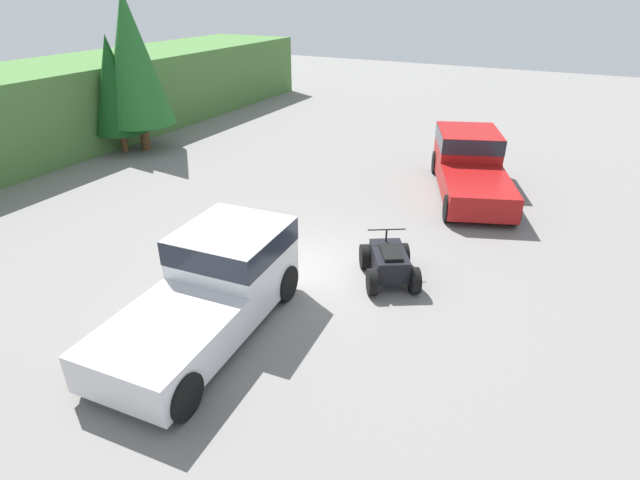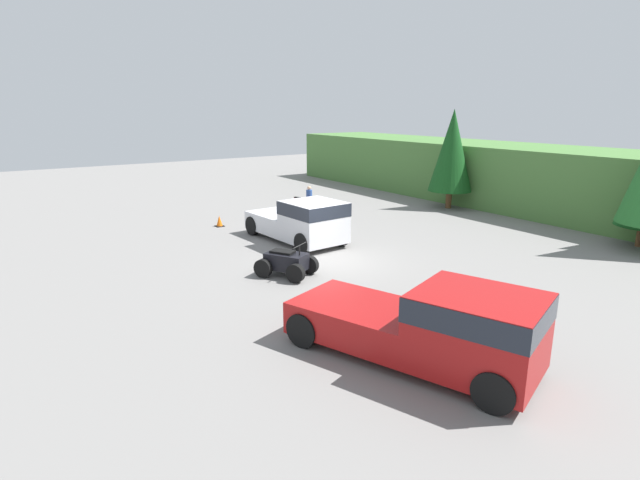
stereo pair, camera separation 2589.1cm
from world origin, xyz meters
name	(u,v)px [view 2 (the right image)]	position (x,y,z in m)	size (l,w,h in m)	color
ground_plane	(327,262)	(0.00, 0.00, 0.00)	(80.00, 80.00, 0.00)	slate
hillside_backdrop	(565,182)	(0.00, 16.00, 1.81)	(44.00, 6.00, 3.62)	#477538
tree_left	(452,151)	(-4.82, 12.13, 3.38)	(2.53, 2.53, 5.75)	brown
pickup_truck_red	(437,325)	(8.06, -2.53, 1.04)	(6.29, 4.09, 1.97)	maroon
pickup_truck_second	(302,220)	(-2.89, 0.69, 1.03)	(5.31, 2.63, 1.97)	silver
dirt_bike	(304,207)	(-7.66, 3.73, 0.51)	(2.35, 0.87, 1.21)	black
quad_atv	(286,263)	(0.57, -2.14, 0.47)	(2.33, 2.09, 1.19)	black
rider_person	(309,199)	(-7.78, 4.17, 0.88)	(0.35, 0.36, 1.62)	navy
traffic_cone	(219,221)	(-7.92, -1.12, 0.25)	(0.42, 0.42, 0.55)	black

